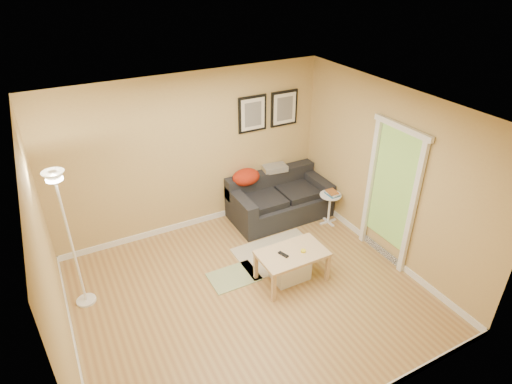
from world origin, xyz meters
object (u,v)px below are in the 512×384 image
(storage_bin, at_px, (290,269))
(floor_lamp, at_px, (72,245))
(sofa, at_px, (280,198))
(coffee_table, at_px, (292,266))
(side_table, at_px, (329,209))
(book_stack, at_px, (332,193))

(storage_bin, distance_m, floor_lamp, 2.92)
(sofa, height_order, storage_bin, sofa)
(sofa, height_order, floor_lamp, floor_lamp)
(coffee_table, height_order, side_table, side_table)
(coffee_table, bearing_deg, storage_bin, 90.48)
(book_stack, bearing_deg, storage_bin, -168.43)
(book_stack, bearing_deg, floor_lamp, 158.76)
(side_table, bearing_deg, sofa, 138.12)
(coffee_table, distance_m, book_stack, 1.69)
(storage_bin, bearing_deg, coffee_table, -87.92)
(sofa, distance_m, coffee_table, 1.68)
(sofa, bearing_deg, coffee_table, -114.89)
(coffee_table, height_order, book_stack, book_stack)
(sofa, distance_m, side_table, 0.87)
(coffee_table, bearing_deg, floor_lamp, 159.65)
(side_table, relative_size, book_stack, 2.47)
(side_table, height_order, book_stack, book_stack)
(coffee_table, bearing_deg, side_table, 33.50)
(storage_bin, bearing_deg, floor_lamp, 161.98)
(book_stack, distance_m, floor_lamp, 4.05)
(sofa, relative_size, side_table, 3.07)
(side_table, bearing_deg, coffee_table, -144.90)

